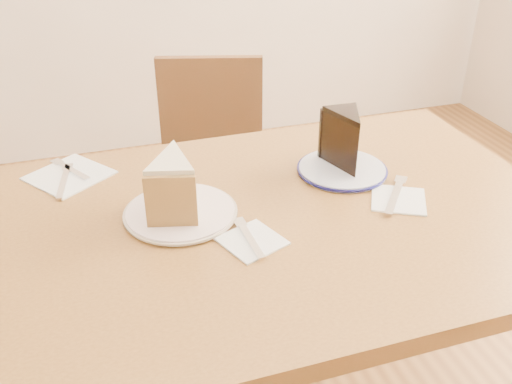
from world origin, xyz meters
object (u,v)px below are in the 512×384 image
(plate_cream, at_px, (181,212))
(chocolate_cake, at_px, (347,143))
(chair_far, at_px, (212,176))
(plate_navy, at_px, (342,169))
(table, at_px, (279,251))
(carrot_cake, at_px, (174,183))

(plate_cream, relative_size, chocolate_cake, 1.85)
(plate_cream, bearing_deg, chocolate_cake, 9.94)
(chair_far, height_order, plate_navy, chair_far)
(plate_cream, height_order, plate_navy, same)
(chair_far, xyz_separation_m, plate_cream, (-0.22, -0.65, 0.29))
(chair_far, xyz_separation_m, chocolate_cake, (0.19, -0.58, 0.36))
(table, height_order, chocolate_cake, chocolate_cake)
(carrot_cake, bearing_deg, plate_navy, 21.87)
(chair_far, relative_size, chocolate_cake, 6.92)
(plate_cream, xyz_separation_m, plate_navy, (0.40, 0.07, 0.00))
(chair_far, height_order, chocolate_cake, chocolate_cake)
(table, relative_size, plate_cream, 5.38)
(chair_far, bearing_deg, plate_navy, 123.09)
(table, bearing_deg, carrot_cake, 160.16)
(chocolate_cake, bearing_deg, chair_far, -69.71)
(chair_far, height_order, carrot_cake, carrot_cake)
(table, xyz_separation_m, plate_navy, (0.20, 0.12, 0.10))
(table, relative_size, carrot_cake, 8.90)
(plate_navy, bearing_deg, table, -148.14)
(plate_navy, height_order, chocolate_cake, chocolate_cake)
(plate_cream, xyz_separation_m, carrot_cake, (-0.01, 0.02, 0.06))
(plate_cream, height_order, carrot_cake, carrot_cake)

